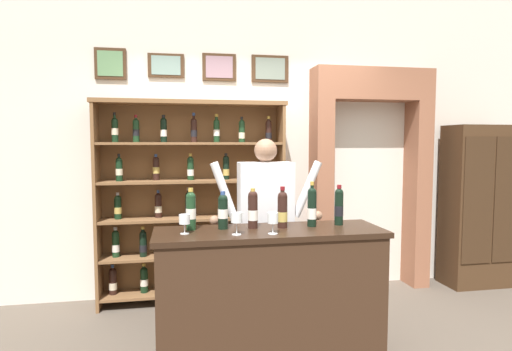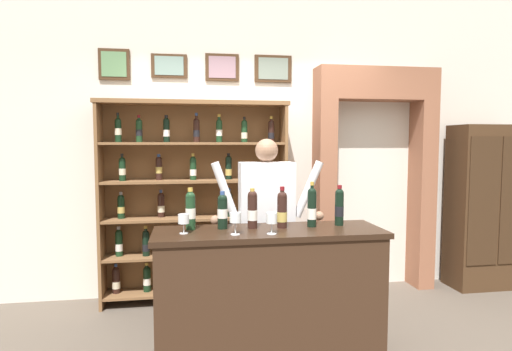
{
  "view_description": "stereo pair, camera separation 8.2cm",
  "coord_description": "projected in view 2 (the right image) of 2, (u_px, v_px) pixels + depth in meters",
  "views": [
    {
      "loc": [
        -0.79,
        -3.0,
        1.6
      ],
      "look_at": [
        -0.19,
        0.2,
        1.35
      ],
      "focal_mm": 29.81,
      "sensor_mm": 36.0,
      "label": 1
    },
    {
      "loc": [
        -0.71,
        -3.01,
        1.6
      ],
      "look_at": [
        -0.19,
        0.2,
        1.35
      ],
      "focal_mm": 29.81,
      "sensor_mm": 36.0,
      "label": 2
    }
  ],
  "objects": [
    {
      "name": "wine_glass_center",
      "position": [
        272.0,
        219.0,
        2.95
      ],
      "size": [
        0.07,
        0.07,
        0.15
      ],
      "color": "silver",
      "rests_on": "tasting_counter"
    },
    {
      "name": "archway_doorway",
      "position": [
        371.0,
        165.0,
        4.67
      ],
      "size": [
        1.31,
        0.45,
        2.38
      ],
      "color": "#935B42",
      "rests_on": "ground"
    },
    {
      "name": "shopkeeper",
      "position": [
        267.0,
        212.0,
        3.61
      ],
      "size": [
        0.98,
        0.22,
        1.63
      ],
      "color": "#2D3347",
      "rests_on": "ground"
    },
    {
      "name": "side_cabinet",
      "position": [
        486.0,
        206.0,
        4.67
      ],
      "size": [
        0.77,
        0.41,
        1.79
      ],
      "color": "#422B19",
      "rests_on": "ground"
    },
    {
      "name": "tasting_bottle_super_tuscan",
      "position": [
        222.0,
        210.0,
        3.14
      ],
      "size": [
        0.08,
        0.08,
        0.28
      ],
      "color": "black",
      "rests_on": "tasting_counter"
    },
    {
      "name": "tasting_bottle_chianti",
      "position": [
        312.0,
        207.0,
        3.21
      ],
      "size": [
        0.07,
        0.07,
        0.34
      ],
      "color": "black",
      "rests_on": "tasting_counter"
    },
    {
      "name": "tasting_bottle_riserva",
      "position": [
        282.0,
        209.0,
        3.17
      ],
      "size": [
        0.08,
        0.08,
        0.31
      ],
      "color": "black",
      "rests_on": "tasting_counter"
    },
    {
      "name": "tasting_bottle_rosso",
      "position": [
        191.0,
        209.0,
        3.1
      ],
      "size": [
        0.07,
        0.07,
        0.31
      ],
      "color": "#19381E",
      "rests_on": "tasting_counter"
    },
    {
      "name": "tasting_bottle_vin_santo",
      "position": [
        339.0,
        206.0,
        3.27
      ],
      "size": [
        0.07,
        0.07,
        0.31
      ],
      "color": "black",
      "rests_on": "tasting_counter"
    },
    {
      "name": "back_wall",
      "position": [
        254.0,
        126.0,
        4.57
      ],
      "size": [
        12.0,
        0.19,
        3.56
      ],
      "color": "silver",
      "rests_on": "ground"
    },
    {
      "name": "wine_glass_right",
      "position": [
        184.0,
        220.0,
        2.97
      ],
      "size": [
        0.08,
        0.08,
        0.14
      ],
      "color": "silver",
      "rests_on": "tasting_counter"
    },
    {
      "name": "wine_glass_left",
      "position": [
        235.0,
        219.0,
        2.93
      ],
      "size": [
        0.08,
        0.08,
        0.16
      ],
      "color": "silver",
      "rests_on": "tasting_counter"
    },
    {
      "name": "tasting_counter",
      "position": [
        269.0,
        294.0,
        3.15
      ],
      "size": [
        1.68,
        0.54,
        0.96
      ],
      "color": "#382316",
      "rests_on": "ground"
    },
    {
      "name": "tasting_bottle_prosecco",
      "position": [
        252.0,
        209.0,
        3.16
      ],
      "size": [
        0.07,
        0.07,
        0.3
      ],
      "color": "black",
      "rests_on": "tasting_counter"
    },
    {
      "name": "wine_shelf",
      "position": [
        195.0,
        199.0,
        4.27
      ],
      "size": [
        1.86,
        0.33,
        2.0
      ],
      "color": "brown",
      "rests_on": "ground"
    }
  ]
}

